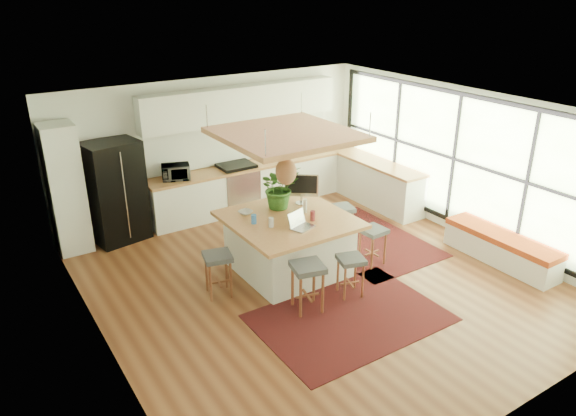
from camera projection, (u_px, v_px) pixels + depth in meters
floor at (316, 279)px, 8.58m from camera, size 7.00×7.00×0.00m
ceiling at (319, 111)px, 7.53m from camera, size 7.00×7.00×0.00m
wall_back at (215, 145)px, 10.76m from camera, size 6.50×0.00×6.50m
wall_front at (524, 312)px, 5.35m from camera, size 6.50×0.00×6.50m
wall_left at (96, 256)px, 6.42m from camera, size 0.00×7.00×7.00m
wall_right at (464, 164)px, 9.68m from camera, size 0.00×7.00×7.00m
window_wall at (463, 161)px, 9.65m from camera, size 0.10×6.20×2.60m
pantry at (66, 189)px, 9.12m from camera, size 0.55×0.60×2.25m
back_counter_base at (248, 187)px, 11.14m from camera, size 4.20×0.60×0.88m
back_counter_top at (247, 166)px, 10.96m from camera, size 4.24×0.64×0.05m
backsplash at (240, 141)px, 11.02m from camera, size 4.20×0.02×0.80m
upper_cabinets at (242, 104)px, 10.58m from camera, size 4.20×0.34×0.70m
range at (237, 187)px, 10.99m from camera, size 0.76×0.62×1.00m
right_counter_base at (373, 182)px, 11.42m from camera, size 0.60×2.50×0.88m
right_counter_top at (375, 162)px, 11.24m from camera, size 0.64×2.54×0.05m
window_bench at (501, 248)px, 9.03m from camera, size 0.52×2.00×0.50m
ceiling_panel at (286, 152)px, 7.94m from camera, size 1.86×1.86×0.80m
rug_near at (350, 318)px, 7.59m from camera, size 2.60×1.80×0.01m
rug_right at (364, 240)px, 9.85m from camera, size 1.80×2.60×0.01m
fridge at (115, 191)px, 9.59m from camera, size 1.02×0.86×1.84m
island at (289, 244)px, 8.69m from camera, size 1.85×1.85×0.93m
stool_near_left at (307, 288)px, 7.66m from camera, size 0.52×0.52×0.73m
stool_near_right at (350, 274)px, 8.03m from camera, size 0.46×0.46×0.63m
stool_right_front at (372, 244)px, 8.92m from camera, size 0.41×0.41×0.65m
stool_right_back at (341, 222)px, 9.74m from camera, size 0.48×0.48×0.66m
stool_left_side at (218, 273)px, 8.04m from camera, size 0.49×0.49×0.68m
laptop at (303, 221)px, 8.11m from camera, size 0.45×0.47×0.27m
monitor at (302, 189)px, 8.96m from camera, size 0.58×0.51×0.53m
microwave at (176, 171)px, 10.10m from camera, size 0.58×0.43×0.35m
island_plant at (279, 192)px, 8.79m from camera, size 0.65×0.72×0.56m
island_bowl at (246, 212)px, 8.63m from camera, size 0.27×0.27×0.05m
island_bottle_0 at (255, 218)px, 8.27m from camera, size 0.07×0.07×0.19m
island_bottle_1 at (272, 221)px, 8.15m from camera, size 0.07×0.07×0.19m
island_bottle_2 at (313, 215)px, 8.36m from camera, size 0.07×0.07×0.19m
island_bottle_3 at (305, 207)px, 8.69m from camera, size 0.07×0.07×0.19m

